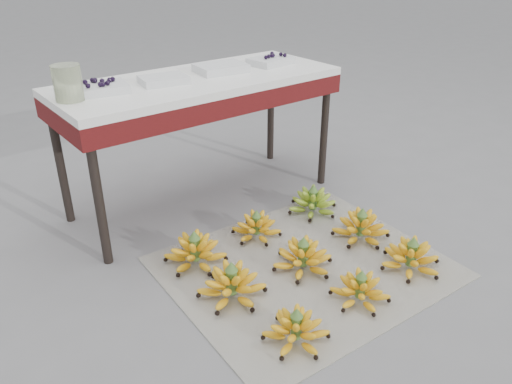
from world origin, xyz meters
TOP-DOWN VIEW (x-y plane):
  - ground at (0.00, 0.00)m, footprint 60.00×60.00m
  - newspaper_mat at (0.04, -0.01)m, footprint 1.31×1.12m
  - bunch_front_left at (-0.33, -0.35)m, footprint 0.34×0.34m
  - bunch_front_center at (0.05, -0.34)m, footprint 0.31×0.31m
  - bunch_front_right at (0.42, -0.33)m, footprint 0.37×0.37m
  - bunch_mid_left at (-0.36, 0.02)m, footprint 0.35×0.35m
  - bunch_mid_center at (0.02, -0.02)m, footprint 0.37×0.37m
  - bunch_mid_right at (0.44, -0.00)m, footprint 0.30×0.30m
  - bunch_back_left at (-0.35, 0.33)m, footprint 0.37×0.37m
  - bunch_back_center at (0.03, 0.35)m, footprint 0.28×0.28m
  - bunch_back_right at (0.44, 0.35)m, footprint 0.36×0.36m
  - vendor_table at (0.04, 0.87)m, footprint 1.54×0.62m
  - tray_far_left at (-0.49, 0.90)m, footprint 0.28×0.22m
  - tray_left at (-0.17, 0.87)m, footprint 0.26×0.20m
  - tray_right at (0.20, 0.89)m, footprint 0.29×0.22m
  - tray_far_right at (0.54, 0.87)m, footprint 0.27×0.21m
  - glass_jar at (-0.65, 0.86)m, footprint 0.16×0.16m

SIDE VIEW (x-z plane):
  - ground at x=0.00m, z-range 0.00..0.00m
  - newspaper_mat at x=0.04m, z-range 0.00..0.01m
  - bunch_front_center at x=0.05m, z-range -0.02..0.14m
  - bunch_back_center at x=0.03m, z-range -0.02..0.14m
  - bunch_front_left at x=-0.33m, z-range -0.02..0.14m
  - bunch_back_right at x=0.44m, z-range -0.02..0.15m
  - bunch_front_right at x=0.42m, z-range -0.02..0.15m
  - bunch_mid_center at x=0.02m, z-range -0.02..0.15m
  - bunch_mid_right at x=0.44m, z-range -0.02..0.16m
  - bunch_back_left at x=-0.35m, z-range -0.02..0.16m
  - bunch_mid_left at x=-0.36m, z-range -0.02..0.16m
  - vendor_table at x=0.04m, z-range 0.29..1.03m
  - tray_left at x=-0.17m, z-range 0.74..0.78m
  - tray_far_right at x=0.54m, z-range 0.73..0.79m
  - tray_right at x=0.20m, z-range 0.74..0.78m
  - tray_far_left at x=-0.49m, z-range 0.73..0.80m
  - glass_jar at x=-0.65m, z-range 0.74..0.90m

